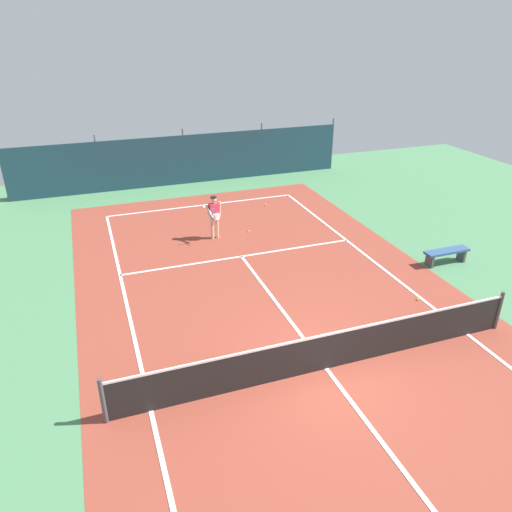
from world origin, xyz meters
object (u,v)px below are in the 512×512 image
tennis_net (327,351)px  courtside_bench (447,253)px  tennis_ball_midcourt (249,231)px  tennis_ball_by_sideline (418,299)px  tennis_player (214,214)px  tennis_ball_near_player (265,205)px

tennis_net → courtside_bench: size_ratio=6.33×
tennis_net → tennis_ball_midcourt: bearing=83.6°
tennis_ball_by_sideline → tennis_net: bearing=-154.5°
tennis_player → courtside_bench: 8.21m
tennis_net → tennis_ball_by_sideline: tennis_net is taller
tennis_net → courtside_bench: bearing=29.8°
tennis_net → tennis_ball_by_sideline: bearing=25.5°
tennis_net → courtside_bench: tennis_net is taller
tennis_player → courtside_bench: size_ratio=1.03×
tennis_net → tennis_ball_midcourt: size_ratio=153.33×
tennis_ball_by_sideline → courtside_bench: bearing=36.2°
tennis_ball_near_player → courtside_bench: courtside_bench is taller
tennis_ball_near_player → courtside_bench: size_ratio=0.04×
courtside_bench → tennis_ball_near_player: bearing=116.9°
tennis_player → tennis_ball_midcourt: bearing=176.5°
tennis_ball_midcourt → courtside_bench: 7.19m
tennis_net → tennis_ball_near_player: bearing=76.6°
tennis_net → tennis_player: bearing=93.1°
tennis_ball_midcourt → tennis_ball_by_sideline: 7.17m
tennis_ball_near_player → tennis_ball_by_sideline: (1.35, -9.06, 0.00)m
tennis_ball_near_player → tennis_ball_midcourt: (-1.66, -2.55, 0.00)m
courtside_bench → tennis_net: bearing=-150.2°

